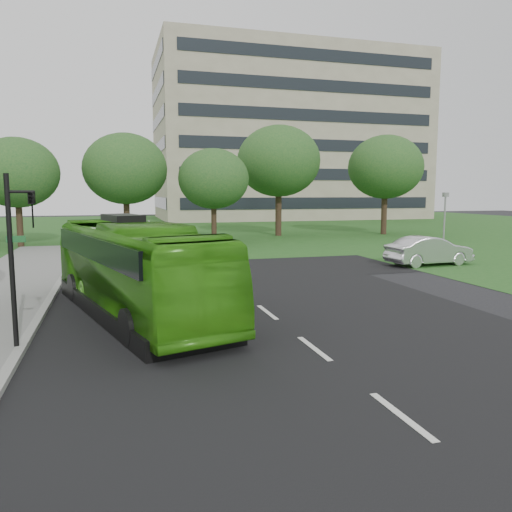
% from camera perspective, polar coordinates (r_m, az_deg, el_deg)
% --- Properties ---
extents(ground, '(160.00, 160.00, 0.00)m').
position_cam_1_polar(ground, '(14.71, 3.62, -8.26)').
color(ground, black).
rests_on(ground, ground).
extents(street_surfaces, '(120.00, 120.00, 0.15)m').
position_cam_1_polar(street_surfaces, '(36.58, -8.96, 1.02)').
color(street_surfaces, black).
rests_on(street_surfaces, ground).
extents(office_building, '(40.10, 20.10, 25.00)m').
position_cam_1_polar(office_building, '(80.37, 3.67, 13.33)').
color(office_building, gray).
rests_on(office_building, ground).
extents(tree_park_a, '(5.96, 5.96, 7.92)m').
position_cam_1_polar(tree_park_a, '(40.37, -25.67, 8.57)').
color(tree_park_a, black).
rests_on(tree_park_a, ground).
extents(tree_park_b, '(6.56, 6.56, 8.59)m').
position_cam_1_polar(tree_park_b, '(41.11, -14.71, 9.60)').
color(tree_park_b, black).
rests_on(tree_park_b, ground).
extents(tree_park_c, '(5.57, 5.57, 7.39)m').
position_cam_1_polar(tree_park_c, '(39.73, -4.88, 8.77)').
color(tree_park_c, black).
rests_on(tree_park_c, ground).
extents(tree_park_d, '(7.56, 7.56, 10.00)m').
position_cam_1_polar(tree_park_d, '(46.00, 2.61, 10.76)').
color(tree_park_d, black).
rests_on(tree_park_d, ground).
extents(tree_park_e, '(6.98, 6.98, 9.30)m').
position_cam_1_polar(tree_park_e, '(49.00, 14.58, 9.80)').
color(tree_park_e, black).
rests_on(tree_park_e, ground).
extents(bus, '(5.37, 11.01, 2.99)m').
position_cam_1_polar(bus, '(16.51, -13.73, -1.45)').
color(bus, '#3A9415').
rests_on(bus, ground).
extents(sedan, '(4.92, 2.05, 1.58)m').
position_cam_1_polar(sedan, '(28.76, 19.17, 0.57)').
color(sedan, silver).
rests_on(sedan, ground).
extents(traffic_light, '(0.71, 0.21, 4.39)m').
position_cam_1_polar(traffic_light, '(13.45, -25.67, 0.77)').
color(traffic_light, black).
rests_on(traffic_light, ground).
extents(camera_pole, '(0.35, 0.31, 3.95)m').
position_cam_1_polar(camera_pole, '(34.82, 20.76, 4.49)').
color(camera_pole, gray).
rests_on(camera_pole, ground).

